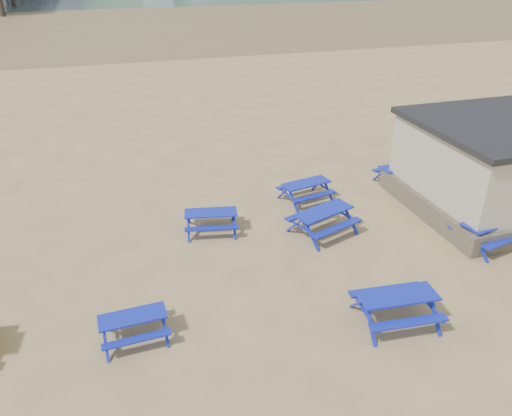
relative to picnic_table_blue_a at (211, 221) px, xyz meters
name	(u,v)px	position (x,y,z in m)	size (l,w,h in m)	color
ground	(235,267)	(0.20, -2.21, -0.35)	(400.00, 400.00, 0.00)	tan
wet_sand	(119,22)	(0.20, 52.79, -0.35)	(400.00, 400.00, 0.00)	olive
picnic_table_blue_a	(211,221)	(0.00, 0.00, 0.00)	(1.91, 1.65, 0.70)	#0907B3
picnic_table_blue_b	(306,192)	(3.76, 1.13, 0.01)	(1.98, 1.72, 0.73)	#0907B3
picnic_table_blue_c	(402,175)	(7.87, 1.38, 0.03)	(1.91, 1.59, 0.76)	#0907B3
picnic_table_blue_d	(134,327)	(-2.83, -4.39, -0.03)	(1.62, 1.34, 0.65)	#0907B3
picnic_table_blue_e	(396,308)	(3.37, -5.66, 0.05)	(2.05, 1.71, 0.81)	#0907B3
picnic_table_blue_f	(489,232)	(8.06, -3.30, 0.06)	(2.20, 1.90, 0.82)	#0907B3
picnic_table_blue_g	(323,222)	(3.42, -1.17, 0.06)	(2.37, 2.13, 0.82)	#0907B3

